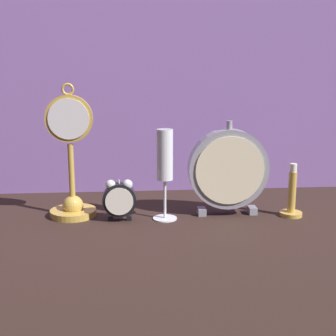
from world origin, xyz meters
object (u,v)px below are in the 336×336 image
Objects in this scene: champagne_flute at (165,162)px; pocket_watch_on_stand at (71,170)px; brass_candlestick at (292,199)px; mantel_clock_silver at (228,170)px; alarm_clock_twin_bell at (119,198)px.

pocket_watch_on_stand is at bearing 169.06° from champagne_flute.
mantel_clock_silver is at bearing 171.39° from brass_candlestick.
pocket_watch_on_stand reaches higher than mantel_clock_silver.
mantel_clock_silver is 1.07× the size of champagne_flute.
mantel_clock_silver is at bearing -3.10° from pocket_watch_on_stand.
pocket_watch_on_stand is 1.48× the size of champagne_flute.
pocket_watch_on_stand reaches higher than alarm_clock_twin_bell.
alarm_clock_twin_bell is at bearing -178.04° from champagne_flute.
pocket_watch_on_stand is 0.23m from champagne_flute.
alarm_clock_twin_bell is 0.46× the size of champagne_flute.
alarm_clock_twin_bell is (0.12, -0.05, -0.06)m from pocket_watch_on_stand.
alarm_clock_twin_bell is at bearing -174.35° from mantel_clock_silver.
mantel_clock_silver is at bearing 5.65° from alarm_clock_twin_bell.
pocket_watch_on_stand reaches higher than champagne_flute.
alarm_clock_twin_bell is at bearing -22.16° from pocket_watch_on_stand.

